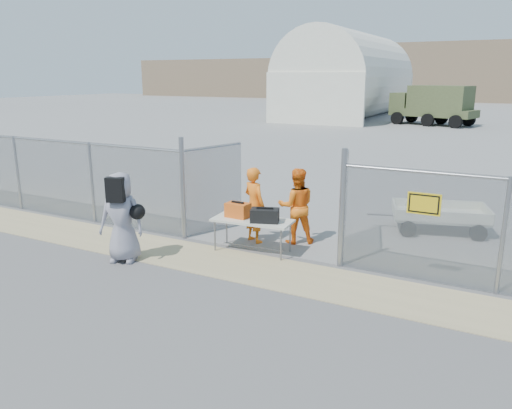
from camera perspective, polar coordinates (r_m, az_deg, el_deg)
The scene contains 13 objects.
ground at distance 9.89m, azimuth -5.47°, elevation -8.76°, with size 160.00×160.00×0.00m, color #575454.
tarmac_inside at distance 49.98m, azimuth 22.18°, elevation 8.96°, with size 160.00×80.00×0.01m, color gray.
dirt_strip at distance 10.67m, azimuth -2.52°, elevation -6.88°, with size 44.00×1.60×0.01m, color tan.
chain_link_fence at distance 11.17m, azimuth 0.00°, elevation 0.00°, with size 40.00×0.20×2.20m, color gray, non-canonical shape.
quonset_hangar at distance 49.89m, azimuth 10.56°, elevation 14.36°, with size 9.00×18.00×8.00m, color white, non-canonical shape.
folding_table at distance 11.33m, azimuth -0.41°, elevation -3.56°, with size 1.80×0.75×0.77m, color silver, non-canonical shape.
orange_bag at distance 11.36m, azimuth -2.09°, elevation -0.64°, with size 0.52×0.35×0.33m, color orange.
black_duffel at distance 10.98m, azimuth 1.02°, elevation -1.25°, with size 0.62×0.36×0.30m, color black.
security_worker_left at distance 11.87m, azimuth -0.19°, elevation -0.06°, with size 0.67×0.44×1.83m, color orange.
security_worker_right at distance 11.84m, azimuth 4.64°, elevation -0.17°, with size 0.88×0.69×1.81m, color orange.
visitor at distance 11.00m, azimuth -15.10°, elevation -1.41°, with size 0.95×0.62×1.95m, color gray.
utility_trailer at distance 13.65m, azimuth 20.22°, elevation -1.41°, with size 3.01×1.55×0.73m, color silver, non-canonical shape.
military_truck at distance 43.53m, azimuth 19.62°, elevation 10.60°, with size 6.62×2.45×3.16m, color #4B5630, non-canonical shape.
Camera 1 is at (5.04, -7.57, 3.89)m, focal length 35.00 mm.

